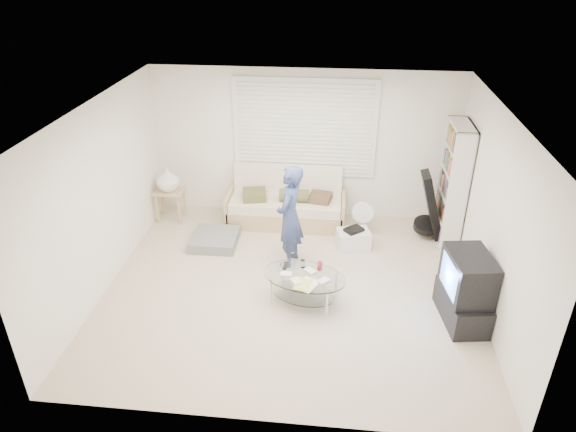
# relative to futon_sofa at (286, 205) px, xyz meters

# --- Properties ---
(ground) EXTENTS (5.00, 5.00, 0.00)m
(ground) POSITION_rel_futon_sofa_xyz_m (0.26, -1.87, -0.31)
(ground) COLOR #BCAB92
(ground) RESTS_ON ground
(room_shell) EXTENTS (5.02, 4.52, 2.51)m
(room_shell) POSITION_rel_futon_sofa_xyz_m (0.26, -1.39, 1.32)
(room_shell) COLOR white
(room_shell) RESTS_ON ground
(window_blinds) EXTENTS (2.32, 0.08, 1.62)m
(window_blinds) POSITION_rel_futon_sofa_xyz_m (0.26, 0.33, 1.24)
(window_blinds) COLOR silver
(window_blinds) RESTS_ON ground
(futon_sofa) EXTENTS (1.95, 0.79, 0.95)m
(futon_sofa) POSITION_rel_futon_sofa_xyz_m (0.00, 0.00, 0.00)
(futon_sofa) COLOR tan
(futon_sofa) RESTS_ON ground
(grey_floor_pillow) EXTENTS (0.71, 0.71, 0.16)m
(grey_floor_pillow) POSITION_rel_futon_sofa_xyz_m (-1.04, -0.84, -0.23)
(grey_floor_pillow) COLOR slate
(grey_floor_pillow) RESTS_ON ground
(side_table) EXTENTS (0.48, 0.39, 0.95)m
(side_table) POSITION_rel_futon_sofa_xyz_m (-1.96, -0.11, 0.39)
(side_table) COLOR tan
(side_table) RESTS_ON ground
(bookshelf) EXTENTS (0.30, 0.80, 1.90)m
(bookshelf) POSITION_rel_futon_sofa_xyz_m (2.58, -0.26, 0.64)
(bookshelf) COLOR white
(bookshelf) RESTS_ON ground
(guitar_case) EXTENTS (0.45, 0.41, 1.09)m
(guitar_case) POSITION_rel_futon_sofa_xyz_m (2.31, -0.27, 0.18)
(guitar_case) COLOR black
(guitar_case) RESTS_ON ground
(floor_fan) EXTENTS (0.34, 0.23, 0.58)m
(floor_fan) POSITION_rel_futon_sofa_xyz_m (1.26, -0.27, 0.02)
(floor_fan) COLOR white
(floor_fan) RESTS_ON ground
(storage_bin) EXTENTS (0.56, 0.45, 0.34)m
(storage_bin) POSITION_rel_futon_sofa_xyz_m (1.12, -0.72, -0.16)
(storage_bin) COLOR white
(storage_bin) RESTS_ON ground
(tv_unit) EXTENTS (0.58, 0.92, 0.94)m
(tv_unit) POSITION_rel_futon_sofa_xyz_m (2.46, -2.30, 0.14)
(tv_unit) COLOR black
(tv_unit) RESTS_ON ground
(coffee_table) EXTENTS (1.23, 0.94, 0.53)m
(coffee_table) POSITION_rel_futon_sofa_xyz_m (0.47, -2.15, 0.02)
(coffee_table) COLOR silver
(coffee_table) RESTS_ON ground
(standing_person) EXTENTS (0.48, 0.63, 1.54)m
(standing_person) POSITION_rel_futon_sofa_xyz_m (0.19, -1.25, 0.46)
(standing_person) COLOR navy
(standing_person) RESTS_ON ground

